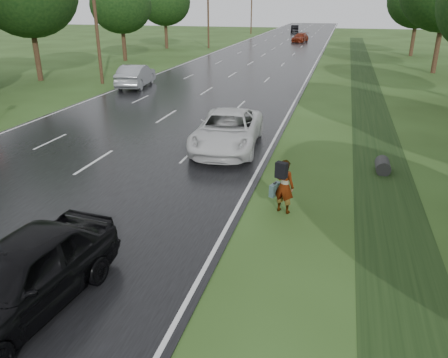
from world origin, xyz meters
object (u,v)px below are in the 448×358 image
at_px(white_pickup, 228,130).
at_px(pedestrian, 283,185).
at_px(dark_sedan, 21,277).
at_px(silver_sedan, 136,76).

bearing_deg(white_pickup, pedestrian, -65.12).
distance_m(white_pickup, dark_sedan, 12.09).
height_order(pedestrian, dark_sedan, pedestrian).
distance_m(dark_sedan, silver_sedan, 26.68).
bearing_deg(dark_sedan, silver_sedan, 116.00).
bearing_deg(white_pickup, dark_sedan, -101.40).
bearing_deg(silver_sedan, pedestrian, 118.38).
bearing_deg(white_pickup, silver_sedan, 124.59).
height_order(pedestrian, white_pickup, pedestrian).
height_order(white_pickup, silver_sedan, silver_sedan).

